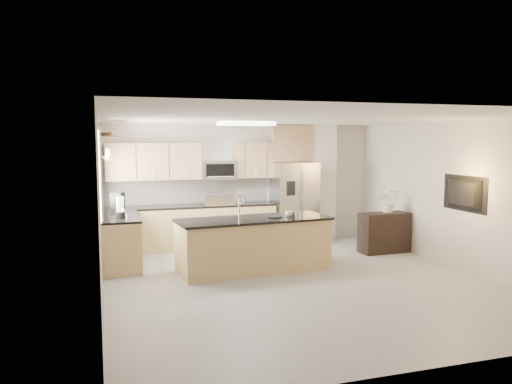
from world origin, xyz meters
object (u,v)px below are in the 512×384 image
object	(u,v)px
kettle	(123,211)
platter	(273,217)
cup	(289,214)
bowl	(107,133)
flower_vase	(389,196)
range	(220,225)
blender	(120,209)
microwave	(218,170)
coffee_maker	(118,203)
television	(461,194)
credenza	(384,233)
refrigerator	(294,203)
island	(254,244)

from	to	relation	value
kettle	platter	bearing A→B (deg)	-16.56
cup	bowl	bearing A→B (deg)	155.10
bowl	flower_vase	distance (m)	5.60
range	blender	bearing A→B (deg)	-146.19
range	flower_vase	bearing A→B (deg)	-24.95
microwave	blender	world-z (taller)	microwave
cup	platter	bearing A→B (deg)	173.92
kettle	bowl	bearing A→B (deg)	109.82
coffee_maker	television	size ratio (longest dim) A/B	0.35
bowl	television	distance (m)	6.36
credenza	bowl	world-z (taller)	bowl
refrigerator	platter	world-z (taller)	refrigerator
bowl	flower_vase	size ratio (longest dim) A/B	0.55
platter	blender	size ratio (longest dim) A/B	0.87
credenza	flower_vase	size ratio (longest dim) A/B	1.47
blender	flower_vase	size ratio (longest dim) A/B	0.56
microwave	refrigerator	size ratio (longest dim) A/B	0.43
range	coffee_maker	size ratio (longest dim) A/B	2.99
cup	credenza	bearing A→B (deg)	13.77
flower_vase	refrigerator	bearing A→B (deg)	136.39
microwave	kettle	world-z (taller)	microwave
bowl	kettle	bearing A→B (deg)	-70.18
kettle	coffee_maker	world-z (taller)	coffee_maker
cup	coffee_maker	size ratio (longest dim) A/B	0.33
kettle	coffee_maker	size ratio (longest dim) A/B	0.60
island	television	world-z (taller)	television
credenza	bowl	bearing A→B (deg)	168.22
microwave	coffee_maker	xyz separation A→B (m)	(-2.09, -0.81, -0.53)
coffee_maker	bowl	xyz separation A→B (m)	(-0.16, 0.04, 1.28)
microwave	bowl	xyz separation A→B (m)	(-2.25, -0.77, 0.75)
flower_vase	television	distance (m)	1.71
island	coffee_maker	world-z (taller)	island
bowl	television	bearing A→B (deg)	-23.28
range	cup	size ratio (longest dim) A/B	9.16
cup	bowl	xyz separation A→B (m)	(-3.02, 1.40, 1.42)
flower_vase	cup	bearing A→B (deg)	-166.30
island	platter	world-z (taller)	island
credenza	cup	distance (m)	2.42
range	refrigerator	world-z (taller)	refrigerator
range	refrigerator	distance (m)	1.71
cup	blender	xyz separation A→B (m)	(-2.85, 0.65, 0.12)
kettle	flower_vase	world-z (taller)	flower_vase
bowl	flower_vase	world-z (taller)	bowl
credenza	flower_vase	xyz separation A→B (m)	(0.09, 0.02, 0.75)
refrigerator	bowl	size ratio (longest dim) A/B	4.70
cup	flower_vase	world-z (taller)	flower_vase
credenza	cup	xyz separation A→B (m)	(-2.28, -0.56, 0.56)
range	cup	bearing A→B (deg)	-69.34
cup	television	size ratio (longest dim) A/B	0.12
microwave	credenza	world-z (taller)	microwave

